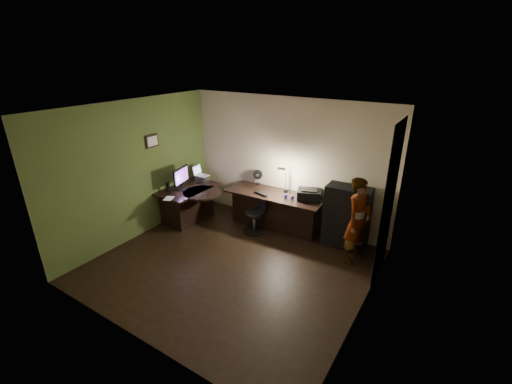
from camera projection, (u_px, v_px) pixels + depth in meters
The scene contains 27 objects.
floor at pixel (231, 265), 6.04m from camera, with size 4.50×4.00×0.01m, color black.
ceiling at pixel (226, 110), 5.01m from camera, with size 4.50×4.00×0.01m, color silver.
wall_back at pixel (287, 163), 7.09m from camera, with size 4.50×0.01×2.70m, color tan.
wall_front at pixel (126, 251), 3.96m from camera, with size 4.50×0.01×2.70m, color tan.
wall_left at pixel (136, 171), 6.64m from camera, with size 0.01×4.00×2.70m, color tan.
wall_right at pixel (370, 231), 4.41m from camera, with size 0.01×4.00×2.70m, color tan.
green_wall_overlay at pixel (136, 171), 6.63m from camera, with size 0.00×4.00×2.70m, color #4B5F2B.
arched_doorway at pixel (389, 203), 5.34m from camera, with size 0.01×0.90×2.60m, color black.
french_door at pixel (353, 271), 4.10m from camera, with size 0.02×0.92×2.10m, color white.
framed_picture at pixel (152, 141), 6.78m from camera, with size 0.04×0.30×0.25m, color black.
desk_left at pixel (189, 204), 7.54m from camera, with size 0.80×1.31×0.75m, color black.
desk_right at pixel (274, 211), 7.19m from camera, with size 2.07×0.73×0.78m, color black.
cabinet at pixel (347, 217), 6.42m from camera, with size 0.81×0.41×1.22m, color black.
laptop_stand at pixel (202, 178), 7.83m from camera, with size 0.26×0.21×0.11m, color silver.
laptop at pixel (202, 171), 7.77m from camera, with size 0.31×0.29×0.21m, color silver.
monitor at pixel (181, 182), 7.27m from camera, with size 0.11×0.54×0.35m, color black.
mouse at pixel (185, 199), 6.80m from camera, with size 0.07×0.10×0.04m, color silver.
phone at pixel (199, 182), 7.72m from camera, with size 0.07×0.13×0.01m, color black.
pen at pixel (209, 194), 7.06m from camera, with size 0.01×0.14×0.01m, color black.
speaker at pixel (168, 187), 7.20m from camera, with size 0.07×0.07×0.18m, color black.
notepad at pixel (169, 198), 6.86m from camera, with size 0.16×0.22×0.01m, color silver.
desk_fan at pixel (258, 177), 7.50m from camera, with size 0.21×0.11×0.32m, color black.
headphones at pixel (289, 196), 6.77m from camera, with size 0.19×0.08×0.09m, color #302B91.
printer at pixel (309, 194), 6.75m from camera, with size 0.45×0.35×0.20m, color black.
desk_lamp at pixel (286, 178), 6.98m from camera, with size 0.15×0.28×0.62m, color black.
office_chair at pixel (254, 214), 7.02m from camera, with size 0.46×0.46×0.82m, color black.
person at pixel (358, 221), 5.90m from camera, with size 0.56×0.37×1.57m, color #D8A88C.
Camera 1 is at (3.09, -4.07, 3.49)m, focal length 24.00 mm.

